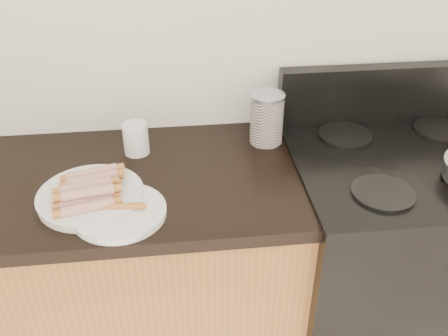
{
  "coord_description": "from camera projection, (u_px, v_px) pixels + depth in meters",
  "views": [
    {
      "loc": [
        0.03,
        0.42,
        1.75
      ],
      "look_at": [
        0.17,
        1.62,
        0.96
      ],
      "focal_mm": 40.0,
      "sensor_mm": 36.0,
      "label": 1
    }
  ],
  "objects": [
    {
      "name": "burner_near_left",
      "position": [
        383.0,
        193.0,
        1.41
      ],
      "size": [
        0.18,
        0.18,
        0.01
      ],
      "primitive_type": "cylinder",
      "color": "black",
      "rests_on": "stove"
    },
    {
      "name": "side_plate",
      "position": [
        120.0,
        212.0,
        1.35
      ],
      "size": [
        0.28,
        0.28,
        0.02
      ],
      "primitive_type": "cylinder",
      "rotation": [
        0.0,
        0.0,
        -0.1
      ],
      "color": "white",
      "rests_on": "counter_slab"
    },
    {
      "name": "hotdog_pile",
      "position": [
        89.0,
        187.0,
        1.39
      ],
      "size": [
        0.14,
        0.22,
        0.06
      ],
      "rotation": [
        0.0,
        0.0,
        0.21
      ],
      "color": "maroon",
      "rests_on": "main_plate"
    },
    {
      "name": "stove_panel",
      "position": [
        385.0,
        93.0,
        1.76
      ],
      "size": [
        0.76,
        0.06,
        0.2
      ],
      "primitive_type": "cube",
      "color": "black",
      "rests_on": "stove"
    },
    {
      "name": "mug",
      "position": [
        136.0,
        139.0,
        1.6
      ],
      "size": [
        0.09,
        0.09,
        0.1
      ],
      "primitive_type": "cylinder",
      "rotation": [
        0.0,
        0.0,
        0.05
      ],
      "color": "white",
      "rests_on": "counter_slab"
    },
    {
      "name": "plain_sausages",
      "position": [
        119.0,
        207.0,
        1.34
      ],
      "size": [
        0.13,
        0.03,
        0.02
      ],
      "rotation": [
        0.0,
        0.0,
        -0.06
      ],
      "color": "#AE5335",
      "rests_on": "side_plate"
    },
    {
      "name": "main_plate",
      "position": [
        91.0,
        197.0,
        1.41
      ],
      "size": [
        0.35,
        0.35,
        0.02
      ],
      "primitive_type": "cylinder",
      "rotation": [
        0.0,
        0.0,
        -0.21
      ],
      "color": "white",
      "rests_on": "counter_slab"
    },
    {
      "name": "stove",
      "position": [
        388.0,
        264.0,
        1.82
      ],
      "size": [
        0.76,
        0.65,
        0.91
      ],
      "color": "black",
      "rests_on": "floor"
    },
    {
      "name": "burner_far_left",
      "position": [
        345.0,
        135.0,
        1.7
      ],
      "size": [
        0.18,
        0.18,
        0.01
      ],
      "primitive_type": "cylinder",
      "color": "black",
      "rests_on": "stove"
    },
    {
      "name": "burner_far_right",
      "position": [
        440.0,
        129.0,
        1.73
      ],
      "size": [
        0.18,
        0.18,
        0.01
      ],
      "primitive_type": "cylinder",
      "color": "black",
      "rests_on": "stove"
    },
    {
      "name": "wall_back",
      "position": [
        157.0,
        14.0,
        1.56
      ],
      "size": [
        4.0,
        0.04,
        2.6
      ],
      "primitive_type": "cube",
      "color": "silver",
      "rests_on": "ground"
    },
    {
      "name": "canister",
      "position": [
        267.0,
        118.0,
        1.64
      ],
      "size": [
        0.11,
        0.11,
        0.17
      ],
      "rotation": [
        0.0,
        0.0,
        0.01
      ],
      "color": "white",
      "rests_on": "counter_slab"
    }
  ]
}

